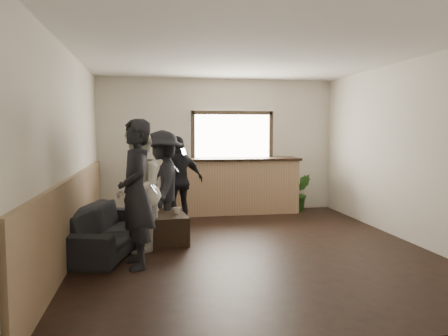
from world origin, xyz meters
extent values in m
cube|color=black|center=(0.00, 0.00, 0.00)|extent=(5.00, 6.00, 0.01)
cube|color=silver|center=(0.00, 0.00, 2.80)|extent=(5.00, 6.00, 0.01)
cube|color=beige|center=(0.00, 3.00, 1.40)|extent=(5.00, 0.01, 2.80)
cube|color=beige|center=(0.00, -3.00, 1.40)|extent=(5.00, 0.01, 2.80)
cube|color=beige|center=(-2.50, 0.00, 1.40)|extent=(0.01, 6.00, 2.80)
cube|color=beige|center=(2.50, 0.00, 1.40)|extent=(0.01, 6.00, 2.80)
cube|color=#907251|center=(-2.47, 0.00, 0.55)|extent=(0.06, 5.90, 1.10)
cube|color=#A57D59|center=(0.30, 2.68, 0.55)|extent=(2.60, 0.60, 1.10)
cube|color=black|center=(0.30, 2.68, 1.12)|extent=(2.70, 0.68, 0.05)
cube|color=white|center=(0.30, 2.96, 1.60)|extent=(1.60, 0.06, 0.90)
cube|color=#3F3326|center=(0.30, 2.93, 2.09)|extent=(1.72, 0.08, 0.08)
cube|color=#3F3326|center=(-0.54, 2.93, 1.60)|extent=(0.08, 0.08, 1.06)
cube|color=#3F3326|center=(1.14, 2.93, 1.60)|extent=(0.08, 0.08, 1.06)
imported|color=black|center=(-2.06, 0.21, 0.31)|extent=(1.33, 2.25, 0.62)
cube|color=black|center=(-1.19, 0.58, 0.22)|extent=(0.65, 1.03, 0.44)
imported|color=silver|center=(-1.35, 0.70, 0.48)|extent=(0.13, 0.13, 0.09)
imported|color=silver|center=(-1.03, 0.51, 0.49)|extent=(0.15, 0.15, 0.10)
imported|color=#2D6623|center=(1.72, 2.65, 0.40)|extent=(0.45, 0.37, 0.79)
imported|color=black|center=(-1.61, -0.66, 0.93)|extent=(0.59, 0.76, 1.86)
cube|color=black|center=(-1.40, -0.61, 0.98)|extent=(0.11, 0.09, 0.12)
cube|color=silver|center=(-1.40, -0.61, 0.98)|extent=(0.09, 0.08, 0.11)
imported|color=#B7B1A5|center=(-1.61, 0.07, 0.87)|extent=(0.78, 0.93, 1.75)
cube|color=black|center=(-1.39, 0.04, 0.96)|extent=(0.10, 0.08, 0.12)
cube|color=silver|center=(-1.39, 0.03, 0.96)|extent=(0.08, 0.07, 0.11)
imported|color=black|center=(-1.23, 0.95, 0.86)|extent=(0.70, 1.14, 1.72)
cube|color=black|center=(-1.01, 0.93, 1.09)|extent=(0.09, 0.08, 0.12)
cube|color=silver|center=(-1.01, 0.93, 1.10)|extent=(0.08, 0.07, 0.11)
imported|color=black|center=(-0.92, 1.66, 0.81)|extent=(1.03, 0.71, 1.62)
cube|color=black|center=(-0.85, 1.46, 1.35)|extent=(0.10, 0.11, 0.12)
cube|color=silver|center=(-0.85, 1.45, 1.35)|extent=(0.09, 0.09, 0.11)
camera|label=1|loc=(-1.44, -6.16, 1.71)|focal=35.00mm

